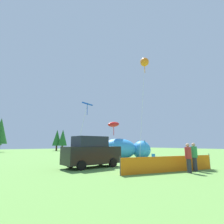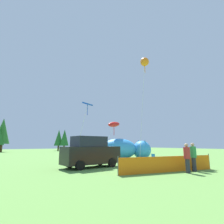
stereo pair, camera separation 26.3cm
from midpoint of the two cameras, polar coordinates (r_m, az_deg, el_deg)
ground_plane at (r=15.69m, az=9.58°, el=-16.55°), size 120.00×120.00×0.00m
parked_car at (r=13.55m, az=-6.40°, el=-12.91°), size 4.41×2.06×2.28m
folding_chair at (r=16.84m, az=14.09°, el=-14.25°), size 0.51×0.51×0.85m
inflatable_cat at (r=20.44m, az=4.56°, el=-12.19°), size 6.00×4.04×2.33m
safety_fence at (r=11.94m, az=18.71°, el=-15.81°), size 6.81×1.62×1.05m
spectator_in_grey_shirt at (r=11.87m, az=23.92°, el=-13.19°), size 0.38×0.38×1.75m
spectator_in_white_shirt at (r=12.81m, az=25.57°, el=-12.72°), size 0.39×0.39×1.78m
kite_blue_box at (r=20.26m, az=-7.67°, el=2.34°), size 1.38×1.68×6.51m
kite_orange_flower at (r=20.93m, az=10.97°, el=15.68°), size 0.96×1.36×11.38m
kite_red_lizard at (r=20.77m, az=1.01°, el=-4.09°), size 2.23×2.18×4.52m
horizon_tree_west at (r=48.77m, az=-15.12°, el=-8.09°), size 2.34×2.34×5.59m
horizon_tree_mid at (r=49.68m, az=-16.84°, el=-8.05°), size 2.34×2.34×5.58m
horizon_tree_northeast at (r=46.38m, az=-31.97°, el=-5.29°), size 3.15×3.15×7.53m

